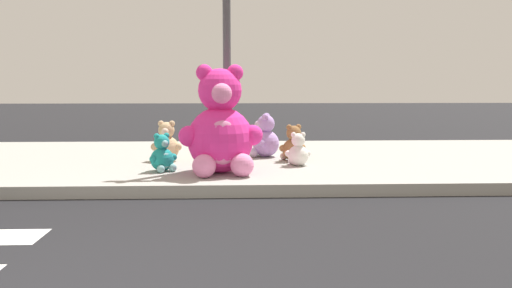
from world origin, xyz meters
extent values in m
cube|color=#9E9B93|center=(0.00, 5.20, 0.07)|extent=(28.00, 4.40, 0.15)
cylinder|color=#4C4C51|center=(1.00, 4.40, 1.75)|extent=(0.11, 0.11, 3.20)
sphere|color=#F22D93|center=(0.92, 3.85, 0.58)|extent=(0.85, 0.85, 0.85)
ellipsoid|color=pink|center=(0.96, 3.54, 0.58)|extent=(0.49, 0.24, 0.56)
sphere|color=#F22D93|center=(0.92, 3.85, 1.21)|extent=(0.56, 0.56, 0.56)
sphere|color=pink|center=(0.95, 3.61, 1.18)|extent=(0.26, 0.26, 0.26)
sphere|color=#F22D93|center=(1.11, 3.87, 1.44)|extent=(0.21, 0.21, 0.21)
sphere|color=#F22D93|center=(1.33, 3.79, 0.64)|extent=(0.27, 0.27, 0.27)
sphere|color=pink|center=(1.20, 3.52, 0.30)|extent=(0.29, 0.29, 0.29)
sphere|color=#F22D93|center=(0.72, 3.83, 1.44)|extent=(0.21, 0.21, 0.21)
sphere|color=#F22D93|center=(0.53, 3.69, 0.64)|extent=(0.27, 0.27, 0.27)
sphere|color=pink|center=(0.73, 3.46, 0.30)|extent=(0.29, 0.29, 0.29)
sphere|color=olive|center=(1.98, 4.78, 0.32)|extent=(0.34, 0.34, 0.34)
ellipsoid|color=tan|center=(1.94, 4.90, 0.32)|extent=(0.20, 0.13, 0.22)
sphere|color=olive|center=(1.98, 4.78, 0.57)|extent=(0.22, 0.22, 0.22)
sphere|color=tan|center=(1.95, 4.87, 0.56)|extent=(0.10, 0.10, 0.10)
sphere|color=olive|center=(1.91, 4.76, 0.66)|extent=(0.08, 0.08, 0.08)
sphere|color=olive|center=(1.81, 4.77, 0.34)|extent=(0.11, 0.11, 0.11)
sphere|color=tan|center=(1.84, 4.89, 0.21)|extent=(0.12, 0.12, 0.12)
sphere|color=olive|center=(2.05, 4.81, 0.66)|extent=(0.08, 0.08, 0.08)
sphere|color=olive|center=(2.12, 4.88, 0.34)|extent=(0.11, 0.11, 0.11)
sphere|color=tan|center=(2.02, 4.95, 0.21)|extent=(0.12, 0.12, 0.12)
sphere|color=tan|center=(0.08, 4.90, 0.33)|extent=(0.37, 0.37, 0.37)
ellipsoid|color=beige|center=(0.07, 4.77, 0.33)|extent=(0.21, 0.09, 0.24)
sphere|color=tan|center=(0.08, 4.90, 0.61)|extent=(0.24, 0.24, 0.24)
sphere|color=beige|center=(0.07, 4.80, 0.59)|extent=(0.11, 0.11, 0.11)
sphere|color=tan|center=(0.16, 4.90, 0.71)|extent=(0.09, 0.09, 0.09)
sphere|color=tan|center=(0.25, 4.85, 0.36)|extent=(0.12, 0.12, 0.12)
sphere|color=beige|center=(0.17, 4.74, 0.21)|extent=(0.13, 0.13, 0.13)
sphere|color=tan|center=(0.00, 4.91, 0.71)|extent=(0.09, 0.09, 0.09)
sphere|color=tan|center=(-0.10, 4.87, 0.36)|extent=(0.12, 0.12, 0.12)
sphere|color=beige|center=(-0.03, 4.75, 0.21)|extent=(0.13, 0.13, 0.13)
sphere|color=#B28CD8|center=(1.59, 5.23, 0.36)|extent=(0.42, 0.42, 0.42)
ellipsoid|color=silver|center=(1.44, 5.26, 0.36)|extent=(0.13, 0.24, 0.27)
sphere|color=#B28CD8|center=(1.59, 5.23, 0.67)|extent=(0.28, 0.28, 0.28)
sphere|color=silver|center=(1.47, 5.25, 0.66)|extent=(0.13, 0.13, 0.13)
sphere|color=#B28CD8|center=(1.57, 5.13, 0.78)|extent=(0.11, 0.11, 0.11)
sphere|color=#B28CD8|center=(1.50, 5.04, 0.39)|extent=(0.13, 0.13, 0.13)
sphere|color=silver|center=(1.39, 5.15, 0.22)|extent=(0.14, 0.14, 0.14)
sphere|color=#B28CD8|center=(1.61, 5.33, 0.78)|extent=(0.11, 0.11, 0.11)
sphere|color=#B28CD8|center=(1.57, 5.44, 0.39)|extent=(0.13, 0.13, 0.13)
sphere|color=silver|center=(1.43, 5.38, 0.22)|extent=(0.14, 0.14, 0.14)
sphere|color=white|center=(1.99, 4.34, 0.30)|extent=(0.29, 0.29, 0.29)
ellipsoid|color=white|center=(1.99, 4.45, 0.30)|extent=(0.16, 0.06, 0.19)
sphere|color=white|center=(1.99, 4.34, 0.51)|extent=(0.19, 0.19, 0.19)
sphere|color=white|center=(1.99, 4.42, 0.50)|extent=(0.09, 0.09, 0.09)
sphere|color=white|center=(1.93, 4.34, 0.59)|extent=(0.07, 0.07, 0.07)
sphere|color=white|center=(1.85, 4.38, 0.32)|extent=(0.09, 0.09, 0.09)
sphere|color=white|center=(1.91, 4.47, 0.20)|extent=(0.10, 0.10, 0.10)
sphere|color=white|center=(2.06, 4.34, 0.59)|extent=(0.07, 0.07, 0.07)
sphere|color=white|center=(2.13, 4.38, 0.32)|extent=(0.09, 0.09, 0.09)
sphere|color=white|center=(2.07, 4.47, 0.20)|extent=(0.10, 0.10, 0.10)
sphere|color=yellow|center=(0.84, 5.15, 0.33)|extent=(0.35, 0.35, 0.35)
ellipsoid|color=#F0DB80|center=(0.72, 5.17, 0.33)|extent=(0.11, 0.21, 0.23)
sphere|color=yellow|center=(0.84, 5.15, 0.59)|extent=(0.23, 0.23, 0.23)
sphere|color=#F0DB80|center=(0.75, 5.16, 0.58)|extent=(0.11, 0.11, 0.11)
sphere|color=yellow|center=(0.83, 5.07, 0.69)|extent=(0.09, 0.09, 0.09)
sphere|color=yellow|center=(0.77, 4.99, 0.35)|extent=(0.11, 0.11, 0.11)
sphere|color=#F0DB80|center=(0.68, 5.08, 0.21)|extent=(0.12, 0.12, 0.12)
sphere|color=yellow|center=(0.86, 5.23, 0.69)|extent=(0.09, 0.09, 0.09)
sphere|color=yellow|center=(0.83, 5.32, 0.35)|extent=(0.11, 0.11, 0.11)
sphere|color=#F0DB80|center=(0.71, 5.27, 0.21)|extent=(0.12, 0.12, 0.12)
sphere|color=teal|center=(0.14, 3.98, 0.30)|extent=(0.31, 0.31, 0.31)
ellipsoid|color=#7BBFBC|center=(0.21, 3.88, 0.30)|extent=(0.18, 0.15, 0.20)
sphere|color=teal|center=(0.14, 3.98, 0.54)|extent=(0.20, 0.20, 0.20)
sphere|color=#7BBFBC|center=(0.19, 3.91, 0.52)|extent=(0.09, 0.09, 0.09)
sphere|color=teal|center=(0.20, 4.02, 0.62)|extent=(0.08, 0.08, 0.08)
sphere|color=teal|center=(0.29, 4.03, 0.33)|extent=(0.10, 0.10, 0.10)
sphere|color=#7BBFBC|center=(0.29, 3.92, 0.20)|extent=(0.11, 0.11, 0.11)
sphere|color=teal|center=(0.08, 3.94, 0.62)|extent=(0.08, 0.08, 0.08)
sphere|color=teal|center=(0.04, 3.86, 0.33)|extent=(0.10, 0.10, 0.10)
sphere|color=#7BBFBC|center=(0.15, 3.82, 0.20)|extent=(0.11, 0.11, 0.11)
camera|label=1|loc=(1.13, -2.68, 1.31)|focal=35.55mm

